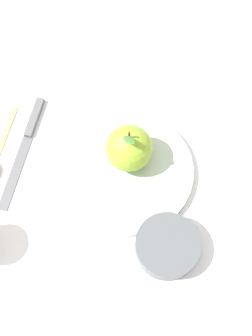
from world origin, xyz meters
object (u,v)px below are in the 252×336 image
at_px(knife, 26,141).
at_px(apple, 129,149).
at_px(dinner_plate, 126,171).
at_px(side_bowl, 167,246).

bearing_deg(knife, apple, 76.84).
height_order(dinner_plate, side_bowl, side_bowl).
height_order(apple, side_bowl, apple).
relative_size(side_bowl, knife, 0.46).
bearing_deg(side_bowl, knife, -129.32).
relative_size(dinner_plate, apple, 2.46).
bearing_deg(apple, knife, -103.16).
relative_size(dinner_plate, side_bowl, 2.27).
bearing_deg(dinner_plate, apple, 164.83).
distance_m(apple, side_bowl, 0.17).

